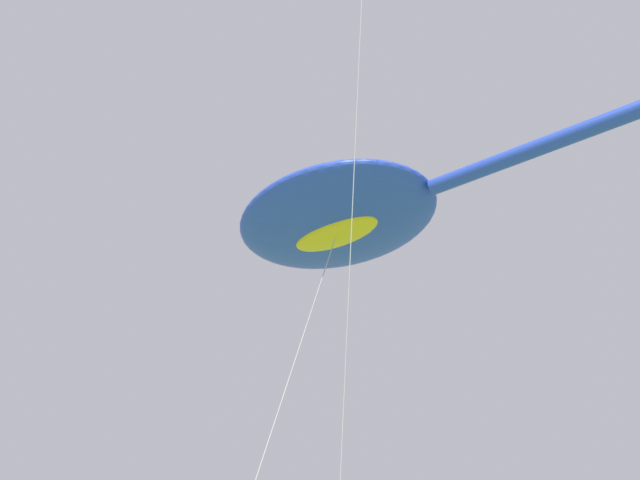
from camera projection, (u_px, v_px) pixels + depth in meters
name	position (u px, v px, depth m)	size (l,w,h in m)	color
big_show_kite	(346.00, 216.00, 18.97)	(6.81, 13.70, 13.77)	blue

